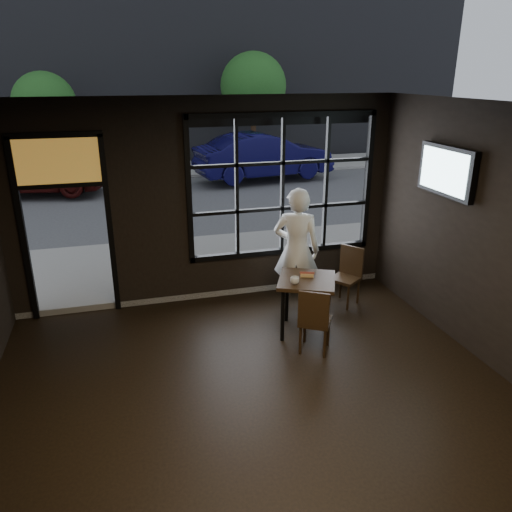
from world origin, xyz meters
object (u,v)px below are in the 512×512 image
object	(u,v)px
cafe_table	(306,305)
navy_car	(264,156)
chair_near	(315,319)
man	(296,250)

from	to	relation	value
cafe_table	navy_car	xyz separation A→B (m)	(2.40, 10.28, 0.44)
chair_near	man	bearing A→B (deg)	-66.65
chair_near	navy_car	world-z (taller)	navy_car
cafe_table	chair_near	size ratio (longest dim) A/B	0.90
chair_near	cafe_table	bearing A→B (deg)	-65.22
cafe_table	navy_car	distance (m)	10.56
man	chair_near	bearing A→B (deg)	106.28
cafe_table	navy_car	size ratio (longest dim) A/B	0.18
man	navy_car	bearing A→B (deg)	-79.01
man	navy_car	size ratio (longest dim) A/B	0.42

